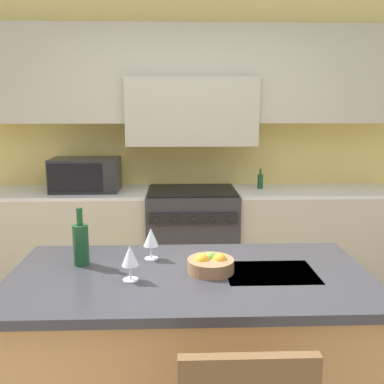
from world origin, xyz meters
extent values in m
cube|color=#DBC166|center=(0.00, 2.17, 1.35)|extent=(10.00, 0.06, 2.70)
cube|color=#B2AD93|center=(0.00, 1.97, 1.98)|extent=(3.74, 0.34, 0.85)
cube|color=#B2AD93|center=(0.00, 1.94, 1.65)|extent=(1.17, 0.40, 0.60)
cube|color=#B2AD93|center=(-1.14, 1.83, 0.46)|extent=(1.46, 0.62, 0.91)
cube|color=silver|center=(-1.14, 1.83, 0.93)|extent=(1.46, 0.62, 0.03)
cube|color=#B2AD93|center=(1.14, 1.83, 0.46)|extent=(1.46, 0.62, 0.91)
cube|color=silver|center=(1.14, 1.83, 0.93)|extent=(1.46, 0.62, 0.03)
cube|color=#2D2D33|center=(0.00, 1.81, 0.47)|extent=(0.81, 0.66, 0.94)
cube|color=black|center=(0.00, 1.81, 0.94)|extent=(0.78, 0.61, 0.01)
cube|color=black|center=(0.00, 1.47, 0.77)|extent=(0.75, 0.02, 0.09)
cylinder|color=black|center=(-0.32, 1.45, 0.77)|extent=(0.04, 0.02, 0.04)
cylinder|color=black|center=(-0.16, 1.45, 0.77)|extent=(0.04, 0.02, 0.04)
cylinder|color=black|center=(0.00, 1.45, 0.77)|extent=(0.04, 0.02, 0.04)
cylinder|color=black|center=(0.16, 1.45, 0.77)|extent=(0.04, 0.02, 0.04)
cylinder|color=black|center=(0.32, 1.45, 0.77)|extent=(0.04, 0.02, 0.04)
cube|color=black|center=(-0.96, 1.83, 1.09)|extent=(0.60, 0.36, 0.30)
cube|color=black|center=(-1.02, 1.64, 1.09)|extent=(0.47, 0.01, 0.25)
cube|color=#B7844C|center=(-0.08, -0.05, 0.42)|extent=(1.66, 0.83, 0.85)
cube|color=#333338|center=(-0.08, -0.05, 0.87)|extent=(1.77, 0.90, 0.04)
cube|color=#2D2D30|center=(0.32, -0.05, 0.89)|extent=(0.44, 0.32, 0.01)
cylinder|color=#B2B2B7|center=(0.32, 0.14, 0.89)|extent=(0.02, 0.02, 0.00)
cylinder|color=#194723|center=(-0.63, 0.09, 1.00)|extent=(0.08, 0.08, 0.21)
cylinder|color=#194723|center=(-0.63, 0.09, 1.15)|extent=(0.03, 0.03, 0.09)
cylinder|color=white|center=(-0.36, -0.13, 0.90)|extent=(0.07, 0.07, 0.01)
cylinder|color=white|center=(-0.36, -0.13, 0.93)|extent=(0.01, 0.01, 0.07)
cone|color=white|center=(-0.36, -0.13, 1.02)|extent=(0.08, 0.08, 0.10)
cylinder|color=white|center=(-0.28, 0.16, 0.90)|extent=(0.07, 0.07, 0.01)
cylinder|color=white|center=(-0.28, 0.16, 0.93)|extent=(0.01, 0.01, 0.07)
cone|color=white|center=(-0.28, 0.16, 1.02)|extent=(0.08, 0.08, 0.10)
cylinder|color=#996B47|center=(0.03, -0.03, 0.93)|extent=(0.23, 0.23, 0.06)
sphere|color=gold|center=(-0.02, -0.03, 0.95)|extent=(0.08, 0.08, 0.08)
sphere|color=gold|center=(0.07, -0.03, 0.95)|extent=(0.07, 0.07, 0.07)
sphere|color=#66A83D|center=(0.03, 0.00, 0.95)|extent=(0.07, 0.07, 0.07)
cylinder|color=#194723|center=(0.64, 1.89, 1.01)|extent=(0.05, 0.05, 0.13)
cylinder|color=#194723|center=(0.64, 1.89, 1.10)|extent=(0.02, 0.02, 0.06)
camera|label=1|loc=(-0.14, -2.02, 1.69)|focal=40.00mm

